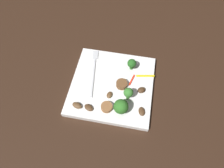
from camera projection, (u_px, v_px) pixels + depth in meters
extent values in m
plane|color=black|center=(112.00, 87.00, 0.66)|extent=(1.40, 1.40, 0.00)
cube|color=white|center=(112.00, 85.00, 0.65)|extent=(0.25, 0.25, 0.02)
cube|color=silver|center=(93.00, 77.00, 0.65)|extent=(0.14, 0.03, 0.00)
cube|color=silver|center=(95.00, 55.00, 0.70)|extent=(0.04, 0.02, 0.00)
cylinder|color=#408630|center=(128.00, 96.00, 0.61)|extent=(0.01, 0.01, 0.02)
sphere|color=#387A2D|center=(128.00, 93.00, 0.59)|extent=(0.03, 0.03, 0.03)
cylinder|color=#347525|center=(121.00, 110.00, 0.59)|extent=(0.01, 0.01, 0.02)
sphere|color=#2D6B23|center=(121.00, 107.00, 0.57)|extent=(0.04, 0.04, 0.04)
cylinder|color=#296420|center=(131.00, 67.00, 0.67)|extent=(0.01, 0.01, 0.02)
sphere|color=#235B1E|center=(132.00, 63.00, 0.65)|extent=(0.03, 0.03, 0.03)
cylinder|color=brown|center=(122.00, 86.00, 0.63)|extent=(0.04, 0.04, 0.02)
cylinder|color=brown|center=(106.00, 107.00, 0.59)|extent=(0.04, 0.04, 0.01)
ellipsoid|color=brown|center=(108.00, 95.00, 0.62)|extent=(0.02, 0.02, 0.01)
ellipsoid|color=brown|center=(77.00, 105.00, 0.60)|extent=(0.03, 0.03, 0.01)
ellipsoid|color=#422B19|center=(141.00, 90.00, 0.62)|extent=(0.03, 0.03, 0.01)
ellipsoid|color=#4C331E|center=(142.00, 111.00, 0.59)|extent=(0.03, 0.02, 0.01)
ellipsoid|color=#4C331E|center=(89.00, 108.00, 0.60)|extent=(0.03, 0.03, 0.01)
cube|color=red|center=(132.00, 80.00, 0.65)|extent=(0.04, 0.02, 0.00)
cube|color=yellow|center=(145.00, 76.00, 0.66)|extent=(0.02, 0.06, 0.00)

